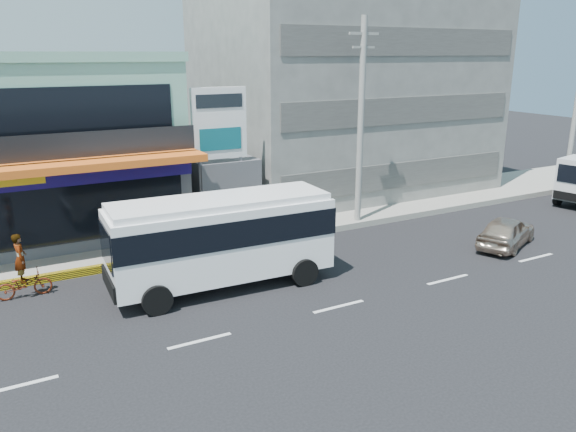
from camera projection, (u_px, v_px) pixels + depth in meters
The scene contains 12 objects.
ground at pixel (339, 307), 19.19m from camera, with size 120.00×120.00×0.00m, color black.
sidewalk at pixel (318, 215), 29.45m from camera, with size 70.00×5.00×0.30m, color gray.
shop_building at pixel (32, 150), 26.17m from camera, with size 12.40×11.70×8.00m.
concrete_building at pixel (343, 76), 34.47m from camera, with size 16.00×12.00×14.00m, color gray.
gap_structure at pixel (210, 186), 28.82m from camera, with size 3.00×6.00×3.50m, color #4E4F54.
satellite_dish at pixel (216, 154), 27.47m from camera, with size 1.50×1.50×0.15m, color slate.
billboard at pixel (220, 132), 25.34m from camera, with size 2.60×0.18×6.90m.
utility_pole_near at pixel (361, 123), 26.74m from camera, with size 1.60×0.30×10.00m.
utility_pole_far at pixel (576, 108), 34.07m from camera, with size 1.60×0.30×10.00m.
minibus at pixel (221, 234), 20.33m from camera, with size 8.18×3.10×3.38m.
sedan at pixel (506, 231), 25.00m from camera, with size 1.63×4.05×1.38m, color beige.
motorcycle_rider at pixel (23, 277), 19.73m from camera, with size 1.84×0.65×2.36m.
Camera 1 is at (-9.90, -14.60, 8.35)m, focal length 35.00 mm.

